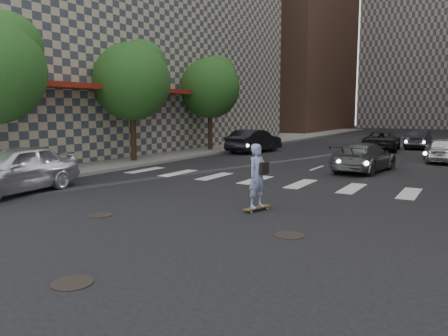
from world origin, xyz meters
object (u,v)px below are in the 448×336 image
at_px(traffic_car_d, 441,150).
at_px(traffic_car_c, 382,141).
at_px(skateboarder, 258,176).
at_px(silver_sedan, 12,170).
at_px(tree_c, 212,85).
at_px(traffic_car_b, 364,157).
at_px(traffic_car_e, 419,139).
at_px(tree_b, 134,78).
at_px(traffic_car_a, 254,141).

bearing_deg(traffic_car_d, traffic_car_c, -62.27).
height_order(skateboarder, silver_sedan, skateboarder).
bearing_deg(tree_c, traffic_car_b, -23.60).
height_order(skateboarder, traffic_car_e, skateboarder).
xyz_separation_m(skateboarder, traffic_car_d, (3.66, 16.08, -0.32)).
distance_m(tree_b, traffic_car_e, 22.14).
relative_size(silver_sedan, traffic_car_d, 1.21).
xyz_separation_m(tree_b, skateboarder, (10.99, -7.19, -3.62)).
relative_size(tree_b, traffic_car_a, 1.36).
distance_m(tree_b, traffic_car_a, 10.10).
xyz_separation_m(skateboarder, traffic_car_c, (-0.62, 22.06, -0.33)).
height_order(tree_c, traffic_car_d, tree_c).
relative_size(tree_c, traffic_car_d, 1.61).
distance_m(traffic_car_b, traffic_car_d, 6.69).
xyz_separation_m(tree_c, traffic_car_a, (2.95, 0.86, -3.85)).
distance_m(traffic_car_b, traffic_car_e, 15.00).
bearing_deg(traffic_car_c, tree_c, 28.49).
height_order(silver_sedan, traffic_car_c, silver_sedan).
xyz_separation_m(traffic_car_a, traffic_car_b, (8.80, -6.00, -0.11)).
xyz_separation_m(tree_b, traffic_car_e, (12.49, 17.84, -3.94)).
height_order(traffic_car_c, traffic_car_d, traffic_car_d).
relative_size(traffic_car_a, traffic_car_e, 1.13).
bearing_deg(traffic_car_e, traffic_car_d, 104.85).
height_order(tree_b, traffic_car_a, tree_b).
height_order(silver_sedan, traffic_car_d, silver_sedan).
bearing_deg(traffic_car_e, tree_b, 56.30).
distance_m(tree_b, traffic_car_b, 12.73).
height_order(traffic_car_b, traffic_car_d, traffic_car_d).
bearing_deg(tree_c, traffic_car_c, 33.51).
height_order(tree_b, skateboarder, tree_b).
height_order(silver_sedan, traffic_car_a, silver_sedan).
relative_size(skateboarder, traffic_car_d, 0.47).
distance_m(skateboarder, traffic_car_c, 22.07).
height_order(skateboarder, traffic_car_c, skateboarder).
height_order(tree_c, silver_sedan, tree_c).
bearing_deg(skateboarder, silver_sedan, -151.72).
distance_m(skateboarder, traffic_car_b, 10.09).
xyz_separation_m(traffic_car_b, traffic_car_e, (0.74, 14.98, 0.02)).
distance_m(skateboarder, traffic_car_a, 17.95).
relative_size(traffic_car_c, traffic_car_d, 1.22).
relative_size(skateboarder, traffic_car_c, 0.39).
distance_m(traffic_car_c, traffic_car_d, 7.35).
relative_size(tree_c, skateboarder, 3.38).
distance_m(tree_b, skateboarder, 13.62).
bearing_deg(tree_c, traffic_car_a, 16.29).
distance_m(skateboarder, traffic_car_d, 16.50).
xyz_separation_m(tree_c, traffic_car_e, (12.49, 9.84, -3.94)).
distance_m(traffic_car_b, traffic_car_c, 12.08).
bearing_deg(tree_b, tree_c, 90.00).
distance_m(tree_b, tree_c, 8.00).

